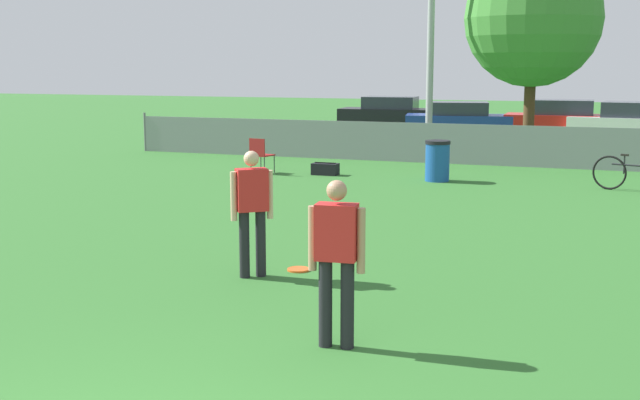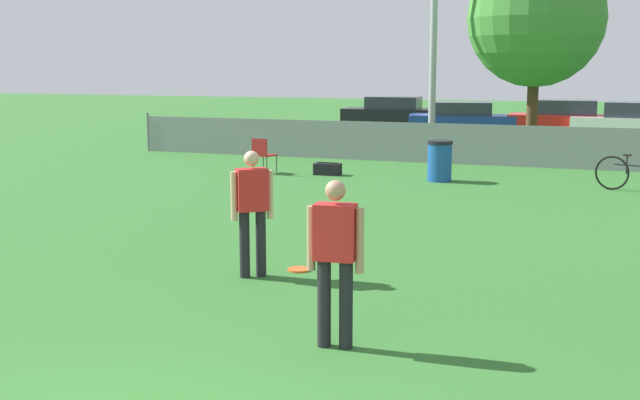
{
  "view_description": "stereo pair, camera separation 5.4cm",
  "coord_description": "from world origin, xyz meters",
  "px_view_note": "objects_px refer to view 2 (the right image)",
  "views": [
    {
      "loc": [
        3.02,
        -3.75,
        2.64
      ],
      "look_at": [
        -0.32,
        5.18,
        1.05
      ],
      "focal_mm": 45.0,
      "sensor_mm": 36.0,
      "label": 1
    },
    {
      "loc": [
        3.07,
        -3.74,
        2.64
      ],
      "look_at": [
        -0.32,
        5.18,
        1.05
      ],
      "focal_mm": 45.0,
      "sensor_mm": 36.0,
      "label": 2
    }
  ],
  "objects_px": {
    "player_thrower_red": "(335,253)",
    "frisbee_disc": "(299,269)",
    "trash_bin": "(440,161)",
    "tree_near_pole": "(536,19)",
    "gear_bag_sideline": "(328,169)",
    "parked_car_red": "(566,120)",
    "folding_chair_sideline": "(263,153)",
    "parked_car_dark": "(393,113)",
    "parked_car_blue": "(463,120)",
    "bicycle_sideline": "(638,174)",
    "player_defender_red": "(252,205)"
  },
  "relations": [
    {
      "from": "tree_near_pole",
      "to": "player_defender_red",
      "type": "distance_m",
      "value": 15.54
    },
    {
      "from": "frisbee_disc",
      "to": "bicycle_sideline",
      "type": "xyz_separation_m",
      "value": [
        4.22,
        8.68,
        0.37
      ]
    },
    {
      "from": "folding_chair_sideline",
      "to": "gear_bag_sideline",
      "type": "relative_size",
      "value": 1.39
    },
    {
      "from": "player_defender_red",
      "to": "frisbee_disc",
      "type": "xyz_separation_m",
      "value": [
        0.43,
        0.49,
        -0.91
      ]
    },
    {
      "from": "tree_near_pole",
      "to": "parked_car_blue",
      "type": "xyz_separation_m",
      "value": [
        -3.13,
        5.93,
        -3.32
      ]
    },
    {
      "from": "trash_bin",
      "to": "folding_chair_sideline",
      "type": "bearing_deg",
      "value": -176.84
    },
    {
      "from": "player_thrower_red",
      "to": "frisbee_disc",
      "type": "xyz_separation_m",
      "value": [
        -1.42,
        2.57,
        -0.91
      ]
    },
    {
      "from": "player_defender_red",
      "to": "parked_car_dark",
      "type": "xyz_separation_m",
      "value": [
        -4.84,
        23.92,
        -0.24
      ]
    },
    {
      "from": "parked_car_dark",
      "to": "parked_car_blue",
      "type": "xyz_separation_m",
      "value": [
        3.49,
        -2.86,
        -0.02
      ]
    },
    {
      "from": "tree_near_pole",
      "to": "parked_car_red",
      "type": "xyz_separation_m",
      "value": [
        0.55,
        6.36,
        -3.28
      ]
    },
    {
      "from": "parked_car_red",
      "to": "trash_bin",
      "type": "bearing_deg",
      "value": -100.73
    },
    {
      "from": "frisbee_disc",
      "to": "player_thrower_red",
      "type": "bearing_deg",
      "value": -61.0
    },
    {
      "from": "trash_bin",
      "to": "parked_car_blue",
      "type": "distance_m",
      "value": 11.85
    },
    {
      "from": "player_thrower_red",
      "to": "frisbee_disc",
      "type": "relative_size",
      "value": 5.4
    },
    {
      "from": "player_thrower_red",
      "to": "parked_car_blue",
      "type": "xyz_separation_m",
      "value": [
        -3.2,
        23.13,
        -0.26
      ]
    },
    {
      "from": "tree_near_pole",
      "to": "folding_chair_sideline",
      "type": "bearing_deg",
      "value": -134.04
    },
    {
      "from": "frisbee_disc",
      "to": "parked_car_blue",
      "type": "xyz_separation_m",
      "value": [
        -1.78,
        20.56,
        0.64
      ]
    },
    {
      "from": "tree_near_pole",
      "to": "frisbee_disc",
      "type": "distance_m",
      "value": 15.22
    },
    {
      "from": "tree_near_pole",
      "to": "trash_bin",
      "type": "xyz_separation_m",
      "value": [
        -1.43,
        -5.8,
        -3.51
      ]
    },
    {
      "from": "tree_near_pole",
      "to": "folding_chair_sideline",
      "type": "height_order",
      "value": "tree_near_pole"
    },
    {
      "from": "bicycle_sideline",
      "to": "parked_car_blue",
      "type": "height_order",
      "value": "parked_car_blue"
    },
    {
      "from": "frisbee_disc",
      "to": "trash_bin",
      "type": "relative_size",
      "value": 0.31
    },
    {
      "from": "tree_near_pole",
      "to": "gear_bag_sideline",
      "type": "relative_size",
      "value": 9.34
    },
    {
      "from": "player_thrower_red",
      "to": "trash_bin",
      "type": "bearing_deg",
      "value": 90.88
    },
    {
      "from": "bicycle_sideline",
      "to": "parked_car_blue",
      "type": "distance_m",
      "value": 13.32
    },
    {
      "from": "player_thrower_red",
      "to": "gear_bag_sideline",
      "type": "distance_m",
      "value": 12.31
    },
    {
      "from": "gear_bag_sideline",
      "to": "trash_bin",
      "type": "bearing_deg",
      "value": -1.9
    },
    {
      "from": "player_thrower_red",
      "to": "parked_car_dark",
      "type": "height_order",
      "value": "player_thrower_red"
    },
    {
      "from": "parked_car_red",
      "to": "frisbee_disc",
      "type": "bearing_deg",
      "value": -96.65
    },
    {
      "from": "tree_near_pole",
      "to": "gear_bag_sideline",
      "type": "xyz_separation_m",
      "value": [
        -4.24,
        -5.7,
        -3.84
      ]
    },
    {
      "from": "tree_near_pole",
      "to": "trash_bin",
      "type": "distance_m",
      "value": 6.92
    },
    {
      "from": "trash_bin",
      "to": "parked_car_blue",
      "type": "xyz_separation_m",
      "value": [
        -1.7,
        11.72,
        0.18
      ]
    },
    {
      "from": "frisbee_disc",
      "to": "trash_bin",
      "type": "height_order",
      "value": "trash_bin"
    },
    {
      "from": "bicycle_sideline",
      "to": "parked_car_dark",
      "type": "xyz_separation_m",
      "value": [
        -9.49,
        14.75,
        0.3
      ]
    },
    {
      "from": "folding_chair_sideline",
      "to": "bicycle_sideline",
      "type": "height_order",
      "value": "folding_chair_sideline"
    },
    {
      "from": "folding_chair_sideline",
      "to": "trash_bin",
      "type": "relative_size",
      "value": 0.93
    },
    {
      "from": "folding_chair_sideline",
      "to": "gear_bag_sideline",
      "type": "height_order",
      "value": "folding_chair_sideline"
    },
    {
      "from": "folding_chair_sideline",
      "to": "parked_car_dark",
      "type": "distance_m",
      "value": 14.85
    },
    {
      "from": "frisbee_disc",
      "to": "bicycle_sideline",
      "type": "relative_size",
      "value": 0.17
    },
    {
      "from": "frisbee_disc",
      "to": "trash_bin",
      "type": "xyz_separation_m",
      "value": [
        -0.08,
        8.84,
        0.46
      ]
    },
    {
      "from": "player_defender_red",
      "to": "gear_bag_sideline",
      "type": "xyz_separation_m",
      "value": [
        -2.47,
        9.43,
        -0.78
      ]
    },
    {
      "from": "frisbee_disc",
      "to": "gear_bag_sideline",
      "type": "relative_size",
      "value": 0.47
    },
    {
      "from": "trash_bin",
      "to": "gear_bag_sideline",
      "type": "xyz_separation_m",
      "value": [
        -2.81,
        0.09,
        -0.33
      ]
    },
    {
      "from": "parked_car_dark",
      "to": "parked_car_blue",
      "type": "relative_size",
      "value": 1.02
    },
    {
      "from": "frisbee_disc",
      "to": "trash_bin",
      "type": "distance_m",
      "value": 8.85
    },
    {
      "from": "tree_near_pole",
      "to": "parked_car_red",
      "type": "relative_size",
      "value": 1.45
    },
    {
      "from": "bicycle_sideline",
      "to": "parked_car_red",
      "type": "bearing_deg",
      "value": 118.46
    },
    {
      "from": "tree_near_pole",
      "to": "gear_bag_sideline",
      "type": "distance_m",
      "value": 8.08
    },
    {
      "from": "gear_bag_sideline",
      "to": "parked_car_red",
      "type": "distance_m",
      "value": 12.99
    },
    {
      "from": "parked_car_red",
      "to": "parked_car_blue",
      "type": "bearing_deg",
      "value": -174.83
    }
  ]
}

